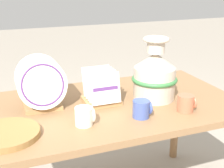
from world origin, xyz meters
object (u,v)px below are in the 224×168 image
object	(u,v)px
dish_rack_square_plates	(101,91)
wicker_charger_stack	(6,134)
mug_cream_glaze	(85,116)
ceramic_vase	(155,74)
dish_rack_round_plates	(41,87)
mug_terracotta_glaze	(186,103)
mug_cobalt_glaze	(142,109)

from	to	relation	value
dish_rack_square_plates	wicker_charger_stack	bearing A→B (deg)	-156.62
wicker_charger_stack	mug_cream_glaze	distance (m)	0.35
ceramic_vase	dish_rack_round_plates	size ratio (longest dim) A/B	1.30
wicker_charger_stack	mug_terracotta_glaze	size ratio (longest dim) A/B	3.17
dish_rack_round_plates	mug_cream_glaze	size ratio (longest dim) A/B	2.96
dish_rack_square_plates	mug_cobalt_glaze	distance (m)	0.28
dish_rack_round_plates	wicker_charger_stack	xyz separation A→B (m)	(-0.20, -0.26, -0.10)
wicker_charger_stack	mug_terracotta_glaze	distance (m)	0.87
dish_rack_square_plates	dish_rack_round_plates	bearing A→B (deg)	172.31
wicker_charger_stack	mug_terracotta_glaze	bearing A→B (deg)	-2.91
dish_rack_round_plates	mug_cobalt_glaze	world-z (taller)	dish_rack_round_plates
dish_rack_round_plates	mug_terracotta_glaze	size ratio (longest dim) A/B	2.96
wicker_charger_stack	mug_cobalt_glaze	world-z (taller)	mug_cobalt_glaze
dish_rack_round_plates	mug_terracotta_glaze	xyz separation A→B (m)	(0.67, -0.30, -0.07)
ceramic_vase	dish_rack_square_plates	world-z (taller)	ceramic_vase
wicker_charger_stack	dish_rack_round_plates	bearing A→B (deg)	52.96
dish_rack_square_plates	mug_terracotta_glaze	bearing A→B (deg)	-35.49
mug_cream_glaze	dish_rack_square_plates	bearing A→B (deg)	55.22
ceramic_vase	mug_cobalt_glaze	size ratio (longest dim) A/B	3.85
wicker_charger_stack	mug_cream_glaze	size ratio (longest dim) A/B	3.17
dish_rack_round_plates	mug_cream_glaze	xyz separation A→B (m)	(0.15, -0.27, -0.07)
ceramic_vase	wicker_charger_stack	distance (m)	0.83
ceramic_vase	wicker_charger_stack	size ratio (longest dim) A/B	1.21
mug_cobalt_glaze	mug_cream_glaze	distance (m)	0.28
dish_rack_square_plates	mug_terracotta_glaze	xyz separation A→B (m)	(0.37, -0.26, -0.02)
dish_rack_round_plates	wicker_charger_stack	world-z (taller)	dish_rack_round_plates
mug_cobalt_glaze	ceramic_vase	bearing A→B (deg)	49.19
dish_rack_square_plates	wicker_charger_stack	distance (m)	0.55
mug_cobalt_glaze	mug_cream_glaze	bearing A→B (deg)	176.12
mug_cream_glaze	mug_cobalt_glaze	bearing A→B (deg)	-3.88
dish_rack_square_plates	mug_terracotta_glaze	size ratio (longest dim) A/B	2.11
dish_rack_square_plates	mug_cobalt_glaze	xyz separation A→B (m)	(0.13, -0.24, -0.02)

